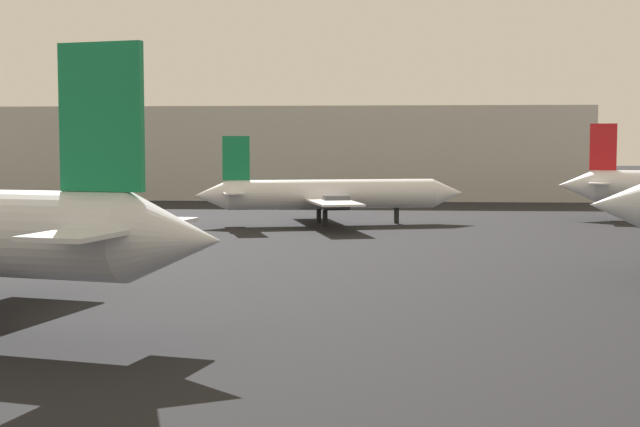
{
  "coord_description": "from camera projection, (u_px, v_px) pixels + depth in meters",
  "views": [
    {
      "loc": [
        3.87,
        -11.68,
        7.52
      ],
      "look_at": [
        0.14,
        38.96,
        3.58
      ],
      "focal_mm": 50.85,
      "sensor_mm": 36.0,
      "label": 1
    }
  ],
  "objects": [
    {
      "name": "terminal_building",
      "position": [
        281.0,
        153.0,
        126.97
      ],
      "size": [
        82.88,
        19.05,
        12.38
      ],
      "primitive_type": "cube",
      "color": "#B7B7B2",
      "rests_on": "ground_plane"
    },
    {
      "name": "airplane_far_left",
      "position": [
        330.0,
        194.0,
        83.78
      ],
      "size": [
        25.15,
        19.88,
        8.19
      ],
      "rotation": [
        0.0,
        0.0,
        0.26
      ],
      "color": "white",
      "rests_on": "ground_plane"
    }
  ]
}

